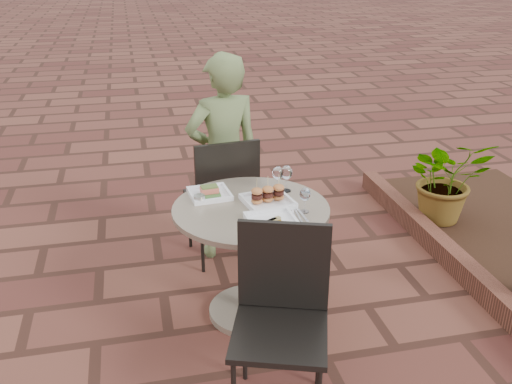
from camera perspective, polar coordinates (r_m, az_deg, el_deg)
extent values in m
plane|color=brown|center=(3.53, -1.80, -13.05)|extent=(60.00, 60.00, 0.00)
cylinder|color=gray|center=(3.61, -0.47, -11.73)|extent=(0.52, 0.52, 0.04)
cylinder|color=gray|center=(3.43, -0.49, -7.24)|extent=(0.08, 0.08, 0.70)
cylinder|color=gray|center=(3.26, -0.52, -1.74)|extent=(0.90, 0.90, 0.03)
cube|color=black|center=(4.04, -3.58, -0.67)|extent=(0.49, 0.49, 0.03)
cube|color=black|center=(3.76, -2.83, 1.61)|extent=(0.44, 0.08, 0.46)
cylinder|color=black|center=(4.35, -1.80, -2.10)|extent=(0.02, 0.02, 0.44)
cylinder|color=black|center=(4.26, -6.67, -2.83)|extent=(0.02, 0.02, 0.44)
cylinder|color=black|center=(4.03, -0.14, -4.33)|extent=(0.02, 0.02, 0.44)
cylinder|color=black|center=(3.93, -5.39, -5.19)|extent=(0.02, 0.02, 0.44)
cube|color=black|center=(2.72, 2.39, -14.02)|extent=(0.56, 0.56, 0.03)
cube|color=black|center=(2.75, 2.79, -7.34)|extent=(0.43, 0.17, 0.46)
cylinder|color=black|center=(3.03, -1.12, -15.03)|extent=(0.02, 0.02, 0.44)
cylinder|color=black|center=(3.01, 6.33, -15.46)|extent=(0.02, 0.02, 0.44)
imported|color=#5A6A3A|center=(3.97, -3.27, 3.39)|extent=(0.59, 0.45, 1.47)
cube|color=white|center=(3.40, -4.66, -0.29)|extent=(0.26, 0.26, 0.01)
cube|color=#EE6B54|center=(3.39, -4.68, 0.22)|extent=(0.11, 0.08, 0.03)
cube|color=#495A28|center=(3.38, -4.69, 0.55)|extent=(0.10, 0.07, 0.01)
cube|color=white|center=(3.29, 1.18, -1.06)|extent=(0.30, 0.30, 0.01)
cube|color=white|center=(3.05, 1.64, -3.14)|extent=(0.27, 0.27, 0.01)
ellipsoid|color=#E25D8F|center=(2.98, 1.16, -3.48)|extent=(0.05, 0.04, 0.02)
cylinder|color=white|center=(3.20, 4.86, -1.96)|extent=(0.05, 0.05, 0.00)
cylinder|color=white|center=(3.19, 4.88, -1.41)|extent=(0.01, 0.01, 0.06)
ellipsoid|color=white|center=(3.16, 4.93, -0.24)|extent=(0.06, 0.06, 0.08)
cylinder|color=white|center=(3.16, 4.92, -0.31)|extent=(0.05, 0.05, 0.03)
cylinder|color=white|center=(3.46, 2.18, 0.13)|extent=(0.06, 0.06, 0.00)
cylinder|color=white|center=(3.44, 2.19, 0.70)|extent=(0.01, 0.01, 0.07)
ellipsoid|color=white|center=(3.41, 2.21, 1.90)|extent=(0.07, 0.07, 0.08)
cylinder|color=white|center=(3.46, 3.04, 0.15)|extent=(0.06, 0.06, 0.00)
cylinder|color=white|center=(3.45, 3.06, 0.73)|extent=(0.01, 0.01, 0.07)
ellipsoid|color=white|center=(3.42, 3.09, 1.95)|extent=(0.07, 0.07, 0.09)
cylinder|color=silver|center=(3.30, -5.68, -0.73)|extent=(0.07, 0.07, 0.05)
cube|color=brown|center=(4.26, 19.13, -6.33)|extent=(0.12, 3.00, 0.15)
imported|color=#33662D|center=(4.71, 18.54, 1.26)|extent=(0.70, 0.63, 0.70)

